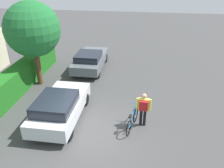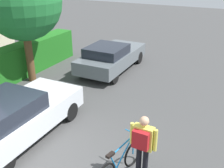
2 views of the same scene
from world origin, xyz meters
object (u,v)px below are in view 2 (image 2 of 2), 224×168
(person_rider, at_px, (143,142))
(tree_kerbside, at_px, (22,1))
(parked_car_far, at_px, (111,57))
(parked_car_near, at_px, (15,116))
(bicycle, at_px, (120,163))

(person_rider, xyz_separation_m, tree_kerbside, (3.35, 6.39, 2.38))
(parked_car_far, distance_m, person_rider, 7.14)
(parked_car_far, height_order, person_rider, person_rider)
(parked_car_far, relative_size, tree_kerbside, 0.86)
(parked_car_near, relative_size, tree_kerbside, 0.83)
(bicycle, xyz_separation_m, tree_kerbside, (3.60, 5.94, 2.98))
(parked_car_near, xyz_separation_m, person_rider, (0.14, -3.83, 0.26))
(parked_car_near, bearing_deg, person_rider, -87.91)
(parked_car_near, xyz_separation_m, tree_kerbside, (3.49, 2.56, 2.63))
(parked_car_near, xyz_separation_m, bicycle, (-0.10, -3.38, -0.35))
(bicycle, distance_m, person_rider, 0.80)
(parked_car_near, distance_m, person_rider, 3.84)
(bicycle, relative_size, tree_kerbside, 0.35)
(parked_car_near, xyz_separation_m, parked_car_far, (6.15, -0.00, -0.05))
(parked_car_near, height_order, bicycle, parked_car_near)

